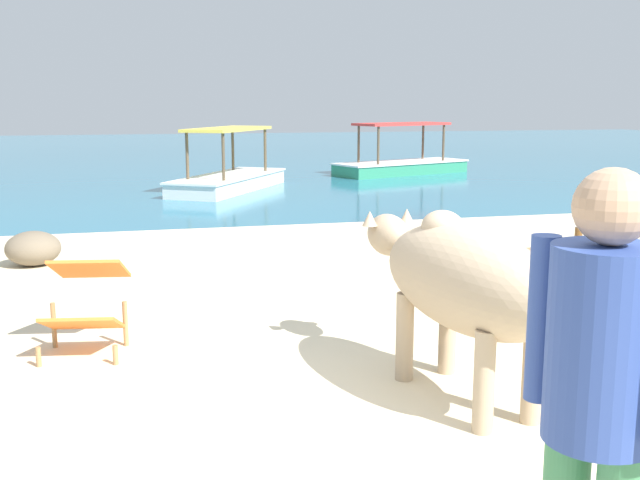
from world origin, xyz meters
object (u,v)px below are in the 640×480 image
bottle (578,238)px  cow (461,278)px  person_standing (599,398)px  low_bench_table (563,259)px  deck_chair_far (87,298)px  boat_green (401,163)px  boat_white (229,177)px

bottle → cow: bearing=-137.6°
bottle → person_standing: 4.79m
low_bench_table → bottle: 0.24m
person_standing → bottle: bearing=34.4°
cow → low_bench_table: bearing=-54.1°
low_bench_table → person_standing: (-2.45, -4.11, 0.55)m
cow → deck_chair_far: 2.73m
bottle → boat_green: size_ratio=0.08×
deck_chair_far → person_standing: person_standing is taller
bottle → deck_chair_far: (-4.20, -0.27, -0.21)m
cow → deck_chair_far: size_ratio=2.40×
deck_chair_far → person_standing: size_ratio=0.52×
deck_chair_far → boat_green: (7.02, 12.52, -0.13)m
low_bench_table → person_standing: 4.82m
cow → boat_white: bearing=-9.4°
boat_green → cow: bearing=50.3°
boat_white → person_standing: bearing=-151.1°
cow → bottle: cow is taller
cow → deck_chair_far: bearing=47.3°
low_bench_table → deck_chair_far: bearing=-178.8°
deck_chair_far → boat_green: size_ratio=0.22×
bottle → boat_white: (-1.89, 9.76, -0.34)m
person_standing → boat_white: bearing=63.9°
low_bench_table → boat_white: boat_white is taller
bottle → deck_chair_far: bottle is taller
low_bench_table → bottle: bottle is taller
boat_white → cow: bearing=-148.6°
cow → bottle: size_ratio=6.87×
cow → boat_green: boat_green is taller
boat_green → boat_white: size_ratio=1.03×
bottle → person_standing: person_standing is taller
boat_white → deck_chair_far: bearing=-161.3°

